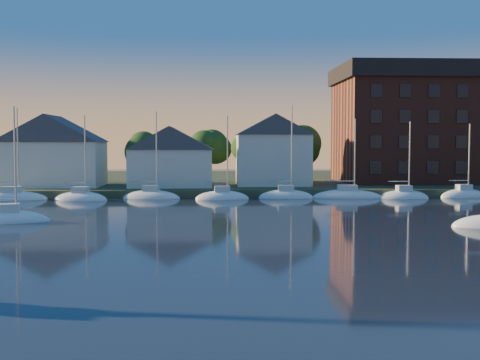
{
  "coord_description": "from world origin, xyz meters",
  "views": [
    {
      "loc": [
        -0.58,
        -24.64,
        7.09
      ],
      "look_at": [
        1.65,
        22.0,
        4.08
      ],
      "focal_mm": 45.0,
      "sensor_mm": 36.0,
      "label": 1
    }
  ],
  "objects": [
    {
      "name": "drifting_sailboat_left",
      "position": [
        -18.37,
        28.4,
        0.1
      ],
      "size": [
        7.47,
        3.84,
        11.22
      ],
      "rotation": [
        0.0,
        0.0,
        0.22
      ],
      "color": "white",
      "rests_on": "ground"
    },
    {
      "name": "tree_line",
      "position": [
        2.0,
        63.0,
        7.18
      ],
      "size": [
        93.4,
        5.4,
        8.9
      ],
      "color": "#362818",
      "rests_on": "shoreline_land"
    },
    {
      "name": "wooden_dock",
      "position": [
        0.0,
        52.0,
        0.0
      ],
      "size": [
        120.0,
        3.0,
        1.0
      ],
      "primitive_type": "cube",
      "color": "brown",
      "rests_on": "ground"
    },
    {
      "name": "shoreline_land",
      "position": [
        0.0,
        75.0,
        0.0
      ],
      "size": [
        160.0,
        50.0,
        2.0
      ],
      "primitive_type": "cube",
      "color": "#333C23",
      "rests_on": "ground"
    },
    {
      "name": "clubhouse_centre",
      "position": [
        -6.0,
        57.0,
        5.13
      ],
      "size": [
        11.55,
        8.4,
        8.08
      ],
      "color": "silver",
      "rests_on": "shoreline_land"
    },
    {
      "name": "clubhouse_west",
      "position": [
        -22.0,
        58.0,
        5.93
      ],
      "size": [
        13.65,
        9.45,
        9.64
      ],
      "color": "silver",
      "rests_on": "shoreline_land"
    },
    {
      "name": "ground",
      "position": [
        0.0,
        0.0,
        0.0
      ],
      "size": [
        260.0,
        260.0,
        0.0
      ],
      "primitive_type": "plane",
      "color": "black",
      "rests_on": "ground"
    },
    {
      "name": "clubhouse_east",
      "position": [
        8.0,
        59.0,
        6.0
      ],
      "size": [
        10.5,
        8.4,
        9.8
      ],
      "color": "silver",
      "rests_on": "shoreline_land"
    },
    {
      "name": "condo_block",
      "position": [
        34.0,
        64.95,
        9.79
      ],
      "size": [
        31.0,
        17.0,
        17.4
      ],
      "color": "brown",
      "rests_on": "shoreline_land"
    },
    {
      "name": "moored_fleet",
      "position": [
        4.0,
        49.0,
        0.1
      ],
      "size": [
        95.5,
        2.4,
        12.05
      ],
      "color": "white",
      "rests_on": "ground"
    }
  ]
}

